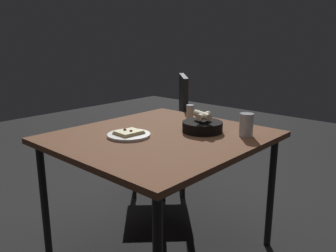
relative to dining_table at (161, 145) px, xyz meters
name	(u,v)px	position (x,y,z in m)	size (l,w,h in m)	color
ground	(161,251)	(0.00, 0.00, -0.65)	(8.00, 8.00, 0.00)	#252525
dining_table	(161,145)	(0.00, 0.00, 0.00)	(0.98, 1.07, 0.71)	brown
pizza_plate	(129,134)	(0.10, 0.14, 0.07)	(0.23, 0.23, 0.04)	white
bread_basket	(202,126)	(-0.13, -0.20, 0.09)	(0.22, 0.22, 0.11)	black
beer_glass	(246,126)	(-0.35, -0.28, 0.11)	(0.07, 0.07, 0.12)	silver
pepper_shaker	(190,113)	(0.11, -0.39, 0.10)	(0.05, 0.05, 0.09)	#BFB299
chair_near	(169,126)	(0.57, -0.69, -0.12)	(0.62, 0.62, 0.93)	#2C2C2C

